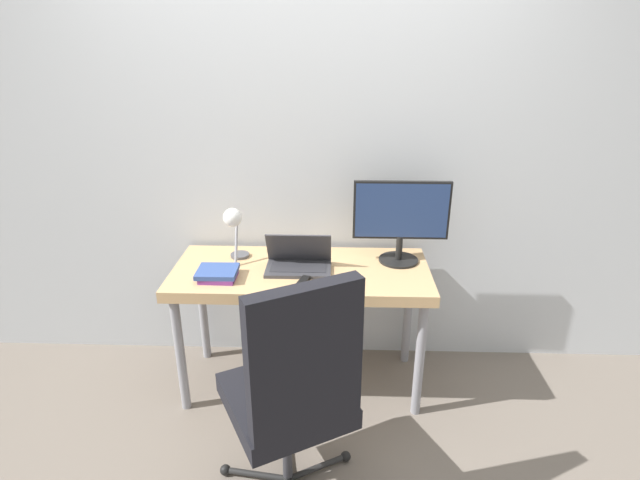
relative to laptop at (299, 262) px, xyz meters
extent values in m
plane|color=#70665B|center=(0.01, -0.29, -0.79)|extent=(12.00, 12.00, 0.00)
cube|color=silver|center=(0.01, 0.37, 0.51)|extent=(8.00, 0.05, 2.60)
cube|color=tan|center=(0.01, 0.01, -0.07)|extent=(1.38, 0.59, 0.06)
cylinder|color=gray|center=(-0.62, -0.23, -0.45)|extent=(0.05, 0.05, 0.69)
cylinder|color=gray|center=(0.64, -0.23, -0.45)|extent=(0.05, 0.05, 0.69)
cylinder|color=gray|center=(-0.62, 0.24, -0.45)|extent=(0.05, 0.05, 0.69)
cylinder|color=gray|center=(0.64, 0.24, -0.45)|extent=(0.05, 0.05, 0.69)
cube|color=#38383D|center=(0.00, -0.02, -0.03)|extent=(0.35, 0.21, 0.02)
cube|color=#2D2D33|center=(0.00, -0.02, -0.02)|extent=(0.29, 0.12, 0.00)
cube|color=#38383D|center=(0.00, 0.04, 0.07)|extent=(0.35, 0.11, 0.19)
cube|color=navy|center=(0.00, 0.03, 0.07)|extent=(0.31, 0.09, 0.16)
cylinder|color=black|center=(0.55, 0.12, -0.04)|extent=(0.22, 0.22, 0.01)
cylinder|color=black|center=(0.55, 0.12, 0.04)|extent=(0.04, 0.04, 0.14)
cube|color=black|center=(0.55, 0.13, 0.25)|extent=(0.52, 0.02, 0.32)
cube|color=navy|center=(0.55, 0.11, 0.25)|extent=(0.49, 0.00, 0.30)
cylinder|color=#4C4C51|center=(-0.34, 0.15, -0.04)|extent=(0.11, 0.11, 0.02)
cylinder|color=#99999E|center=(-0.34, 0.09, 0.10)|extent=(0.02, 0.14, 0.27)
sphere|color=white|center=(-0.34, 0.03, 0.24)|extent=(0.10, 0.10, 0.10)
sphere|color=black|center=(0.26, -0.58, -0.76)|extent=(0.05, 0.05, 0.05)
cylinder|color=black|center=(0.13, -0.65, -0.76)|extent=(0.28, 0.17, 0.03)
sphere|color=black|center=(-0.06, -0.43, -0.76)|extent=(0.05, 0.05, 0.05)
cylinder|color=black|center=(-0.03, -0.57, -0.76)|extent=(0.08, 0.30, 0.03)
sphere|color=black|center=(-0.31, -0.68, -0.76)|extent=(0.05, 0.05, 0.05)
cylinder|color=black|center=(-0.16, -0.70, -0.76)|extent=(0.30, 0.07, 0.03)
cylinder|color=#2D2D33|center=(-0.01, -0.72, -0.55)|extent=(0.04, 0.04, 0.38)
cube|color=black|center=(-0.01, -0.72, -0.31)|extent=(0.64, 0.65, 0.09)
cube|color=black|center=(0.09, -0.91, 0.03)|extent=(0.42, 0.27, 0.59)
cube|color=#753384|center=(-0.40, -0.13, -0.03)|extent=(0.18, 0.15, 0.02)
cube|color=#334C8C|center=(-0.41, -0.12, -0.01)|extent=(0.21, 0.18, 0.02)
cube|color=black|center=(0.03, -0.19, -0.03)|extent=(0.08, 0.16, 0.02)
camera|label=1|loc=(0.20, -2.41, 1.12)|focal=28.00mm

